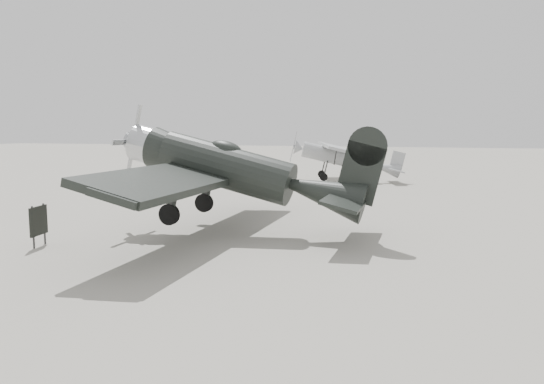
{
  "coord_description": "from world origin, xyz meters",
  "views": [
    {
      "loc": [
        4.44,
        -15.59,
        3.52
      ],
      "look_at": [
        -0.12,
        0.17,
        1.5
      ],
      "focal_mm": 35.0,
      "sensor_mm": 36.0,
      "label": 1
    }
  ],
  "objects": [
    {
      "name": "highwing_monoplane",
      "position": [
        -0.55,
        17.89,
        1.76
      ],
      "size": [
        7.11,
        9.93,
        2.81
      ],
      "rotation": [
        0.0,
        0.23,
        0.26
      ],
      "color": "gray",
      "rests_on": "ground"
    },
    {
      "name": "sign_board",
      "position": [
        -6.47,
        -2.71,
        0.75
      ],
      "size": [
        0.18,
        0.86,
        1.25
      ],
      "rotation": [
        0.0,
        0.0,
        0.14
      ],
      "color": "#333333",
      "rests_on": "ground"
    },
    {
      "name": "ground",
      "position": [
        0.0,
        0.0,
        0.0
      ],
      "size": [
        160.0,
        160.0,
        0.0
      ],
      "primitive_type": "plane",
      "color": "gray",
      "rests_on": "ground"
    },
    {
      "name": "lowwing_monoplane",
      "position": [
        -1.4,
        0.7,
        2.06
      ],
      "size": [
        8.66,
        11.99,
        3.9
      ],
      "rotation": [
        0.0,
        0.24,
        -0.01
      ],
      "color": "black",
      "rests_on": "ground"
    }
  ]
}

